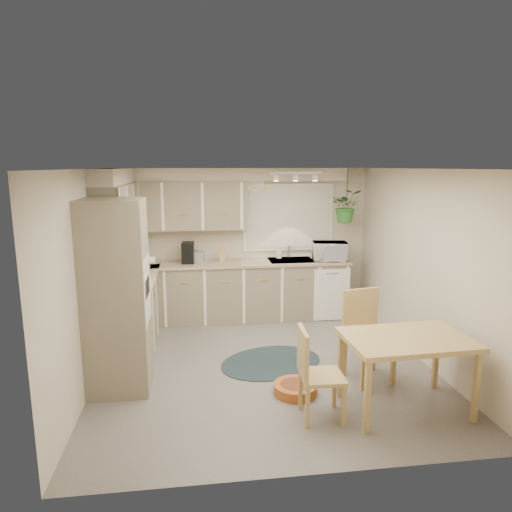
{
  "coord_description": "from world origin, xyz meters",
  "views": [
    {
      "loc": [
        -0.81,
        -5.25,
        2.43
      ],
      "look_at": [
        -0.04,
        0.55,
        1.27
      ],
      "focal_mm": 32.0,
      "sensor_mm": 36.0,
      "label": 1
    }
  ],
  "objects_px": {
    "dining_table": "(405,373)",
    "chair_left": "(322,374)",
    "chair_back": "(370,337)",
    "microwave": "(330,249)",
    "braided_rug": "(271,362)",
    "pet_bed": "(295,389)"
  },
  "relations": [
    {
      "from": "dining_table",
      "to": "chair_left",
      "type": "xyz_separation_m",
      "value": [
        -0.87,
        -0.04,
        0.07
      ]
    },
    {
      "from": "braided_rug",
      "to": "microwave",
      "type": "height_order",
      "value": "microwave"
    },
    {
      "from": "dining_table",
      "to": "microwave",
      "type": "bearing_deg",
      "value": 88.63
    },
    {
      "from": "dining_table",
      "to": "pet_bed",
      "type": "height_order",
      "value": "dining_table"
    },
    {
      "from": "dining_table",
      "to": "braided_rug",
      "type": "xyz_separation_m",
      "value": [
        -1.15,
        1.27,
        -0.38
      ]
    },
    {
      "from": "chair_back",
      "to": "pet_bed",
      "type": "relative_size",
      "value": 2.18
    },
    {
      "from": "dining_table",
      "to": "pet_bed",
      "type": "bearing_deg",
      "value": 156.22
    },
    {
      "from": "braided_rug",
      "to": "pet_bed",
      "type": "relative_size",
      "value": 2.78
    },
    {
      "from": "braided_rug",
      "to": "chair_left",
      "type": "bearing_deg",
      "value": -77.94
    },
    {
      "from": "braided_rug",
      "to": "microwave",
      "type": "bearing_deg",
      "value": 53.64
    },
    {
      "from": "dining_table",
      "to": "pet_bed",
      "type": "distance_m",
      "value": 1.16
    },
    {
      "from": "dining_table",
      "to": "chair_back",
      "type": "bearing_deg",
      "value": 100.11
    },
    {
      "from": "dining_table",
      "to": "pet_bed",
      "type": "relative_size",
      "value": 2.59
    },
    {
      "from": "dining_table",
      "to": "microwave",
      "type": "relative_size",
      "value": 2.27
    },
    {
      "from": "chair_back",
      "to": "microwave",
      "type": "relative_size",
      "value": 1.91
    },
    {
      "from": "dining_table",
      "to": "microwave",
      "type": "height_order",
      "value": "microwave"
    },
    {
      "from": "chair_back",
      "to": "chair_left",
      "type": "bearing_deg",
      "value": 31.59
    },
    {
      "from": "chair_back",
      "to": "braided_rug",
      "type": "relative_size",
      "value": 0.79
    },
    {
      "from": "chair_left",
      "to": "braided_rug",
      "type": "xyz_separation_m",
      "value": [
        -0.28,
        1.31,
        -0.45
      ]
    },
    {
      "from": "dining_table",
      "to": "chair_back",
      "type": "xyz_separation_m",
      "value": [
        -0.12,
        0.66,
        0.13
      ]
    },
    {
      "from": "chair_left",
      "to": "chair_back",
      "type": "xyz_separation_m",
      "value": [
        0.75,
        0.71,
        0.06
      ]
    },
    {
      "from": "chair_left",
      "to": "pet_bed",
      "type": "height_order",
      "value": "chair_left"
    }
  ]
}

